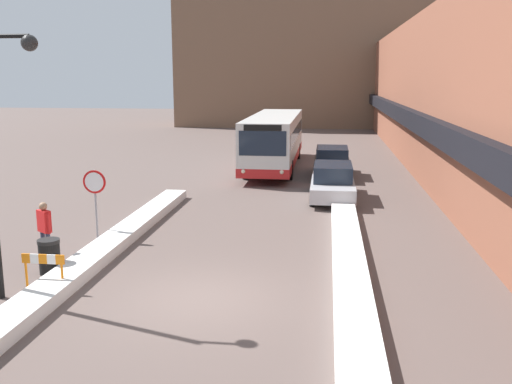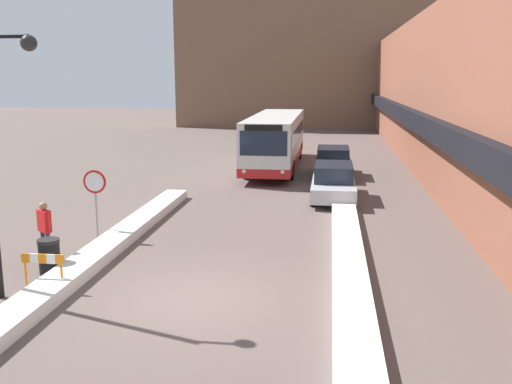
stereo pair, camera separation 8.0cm
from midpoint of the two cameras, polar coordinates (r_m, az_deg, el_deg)
ground_plane at (r=13.93m, az=-5.73°, el=-10.57°), size 160.00×160.00×0.00m
building_row_right at (r=37.26m, az=18.23°, el=9.39°), size 5.50×60.00×8.48m
building_backdrop_far at (r=62.48m, az=4.56°, el=15.06°), size 26.00×8.00×18.33m
snow_bank_left at (r=17.42m, az=-15.39°, el=-5.78°), size 0.90×17.08×0.34m
snow_bank_right at (r=16.60m, az=9.08°, el=-6.34°), size 0.90×17.27×0.36m
city_bus at (r=33.08m, az=1.80°, el=5.29°), size 2.60×12.54×3.04m
parked_car_front at (r=24.84m, az=7.58°, el=1.02°), size 1.87×4.79×1.52m
parked_car_middle at (r=30.53m, az=7.52°, el=2.98°), size 1.90×4.64×1.54m
stop_sign at (r=19.13m, az=-15.93°, el=0.27°), size 0.76×0.08×2.27m
pedestrian at (r=17.42m, az=-20.52°, el=-3.17°), size 0.50×0.43×1.71m
trash_bin at (r=16.37m, az=-20.08°, el=-6.06°), size 0.59×0.59×0.95m
construction_barricade at (r=15.08m, az=-20.63°, el=-6.84°), size 1.10×0.06×0.94m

